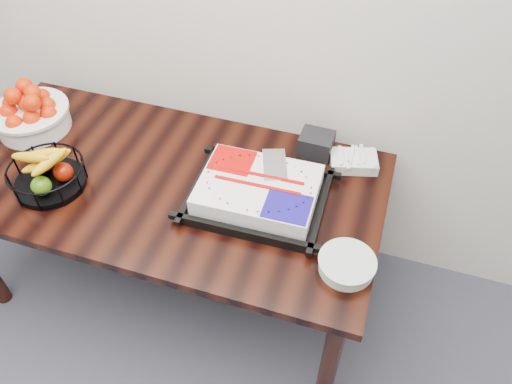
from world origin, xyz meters
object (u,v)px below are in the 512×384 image
(fruit_basket, at_px, (47,174))
(napkin_box, at_px, (316,144))
(tangerine_bowl, at_px, (29,111))
(plate_stack, at_px, (347,265))
(cake_tray, at_px, (258,192))
(table, at_px, (167,193))

(fruit_basket, relative_size, napkin_box, 2.16)
(fruit_basket, xyz_separation_m, napkin_box, (0.98, 0.52, -0.02))
(tangerine_bowl, bearing_deg, plate_stack, -12.65)
(cake_tray, distance_m, tangerine_bowl, 1.12)
(table, relative_size, tangerine_bowl, 5.24)
(table, bearing_deg, fruit_basket, -157.61)
(tangerine_bowl, xyz_separation_m, fruit_basket, (0.28, -0.30, -0.03))
(tangerine_bowl, xyz_separation_m, plate_stack, (1.50, -0.34, -0.07))
(table, xyz_separation_m, tangerine_bowl, (-0.70, 0.13, 0.18))
(tangerine_bowl, distance_m, napkin_box, 1.28)
(plate_stack, distance_m, napkin_box, 0.61)
(plate_stack, bearing_deg, cake_tray, 151.08)
(tangerine_bowl, distance_m, fruit_basket, 0.41)
(fruit_basket, height_order, plate_stack, fruit_basket)
(tangerine_bowl, distance_m, plate_stack, 1.54)
(tangerine_bowl, bearing_deg, napkin_box, 10.07)
(tangerine_bowl, relative_size, fruit_basket, 1.14)
(cake_tray, relative_size, fruit_basket, 1.76)
(fruit_basket, relative_size, plate_stack, 1.48)
(fruit_basket, bearing_deg, plate_stack, -1.81)
(cake_tray, distance_m, napkin_box, 0.38)
(tangerine_bowl, relative_size, plate_stack, 1.69)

